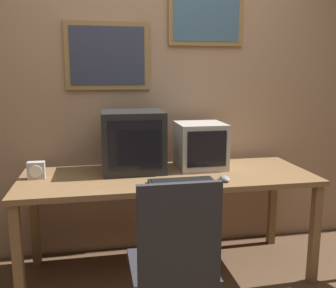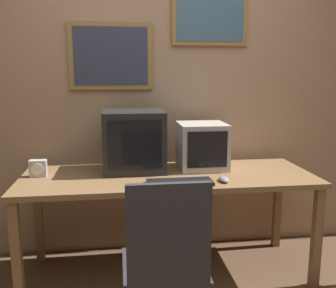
{
  "view_description": "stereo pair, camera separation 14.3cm",
  "coord_description": "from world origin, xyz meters",
  "px_view_note": "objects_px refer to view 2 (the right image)",
  "views": [
    {
      "loc": [
        -0.47,
        -1.44,
        1.44
      ],
      "look_at": [
        0.0,
        1.03,
        0.96
      ],
      "focal_mm": 40.0,
      "sensor_mm": 36.0,
      "label": 1
    },
    {
      "loc": [
        -0.33,
        -1.46,
        1.44
      ],
      "look_at": [
        0.0,
        1.03,
        0.96
      ],
      "focal_mm": 40.0,
      "sensor_mm": 36.0,
      "label": 2
    }
  ],
  "objects_px": {
    "monitor_left": "(134,141)",
    "office_chair": "(165,278)",
    "desk_clock": "(38,168)",
    "keyboard_main": "(180,182)",
    "monitor_right": "(202,146)",
    "mouse_near_keyboard": "(224,179)"
  },
  "relations": [
    {
      "from": "monitor_right",
      "to": "desk_clock",
      "type": "distance_m",
      "value": 1.16
    },
    {
      "from": "keyboard_main",
      "to": "mouse_near_keyboard",
      "type": "distance_m",
      "value": 0.29
    },
    {
      "from": "monitor_left",
      "to": "desk_clock",
      "type": "height_order",
      "value": "monitor_left"
    },
    {
      "from": "mouse_near_keyboard",
      "to": "office_chair",
      "type": "height_order",
      "value": "office_chair"
    },
    {
      "from": "monitor_left",
      "to": "desk_clock",
      "type": "xyz_separation_m",
      "value": [
        -0.65,
        -0.09,
        -0.16
      ]
    },
    {
      "from": "office_chair",
      "to": "keyboard_main",
      "type": "bearing_deg",
      "value": 72.89
    },
    {
      "from": "desk_clock",
      "to": "office_chair",
      "type": "height_order",
      "value": "office_chair"
    },
    {
      "from": "monitor_right",
      "to": "keyboard_main",
      "type": "distance_m",
      "value": 0.48
    },
    {
      "from": "keyboard_main",
      "to": "desk_clock",
      "type": "height_order",
      "value": "desk_clock"
    },
    {
      "from": "monitor_right",
      "to": "office_chair",
      "type": "xyz_separation_m",
      "value": [
        -0.38,
        -0.9,
        -0.51
      ]
    },
    {
      "from": "keyboard_main",
      "to": "mouse_near_keyboard",
      "type": "xyz_separation_m",
      "value": [
        0.29,
        0.02,
        0.0
      ]
    },
    {
      "from": "monitor_left",
      "to": "office_chair",
      "type": "xyz_separation_m",
      "value": [
        0.11,
        -0.9,
        -0.56
      ]
    },
    {
      "from": "monitor_right",
      "to": "keyboard_main",
      "type": "xyz_separation_m",
      "value": [
        -0.23,
        -0.39,
        -0.15
      ]
    },
    {
      "from": "monitor_right",
      "to": "office_chair",
      "type": "relative_size",
      "value": 0.37
    },
    {
      "from": "desk_clock",
      "to": "office_chair",
      "type": "bearing_deg",
      "value": -46.43
    },
    {
      "from": "keyboard_main",
      "to": "monitor_right",
      "type": "bearing_deg",
      "value": 59.52
    },
    {
      "from": "desk_clock",
      "to": "office_chair",
      "type": "xyz_separation_m",
      "value": [
        0.77,
        -0.81,
        -0.4
      ]
    },
    {
      "from": "monitor_left",
      "to": "keyboard_main",
      "type": "relative_size",
      "value": 1.04
    },
    {
      "from": "office_chair",
      "to": "monitor_left",
      "type": "bearing_deg",
      "value": 97.23
    },
    {
      "from": "monitor_right",
      "to": "mouse_near_keyboard",
      "type": "distance_m",
      "value": 0.41
    },
    {
      "from": "monitor_left",
      "to": "desk_clock",
      "type": "relative_size",
      "value": 3.78
    },
    {
      "from": "mouse_near_keyboard",
      "to": "office_chair",
      "type": "xyz_separation_m",
      "value": [
        -0.45,
        -0.52,
        -0.36
      ]
    }
  ]
}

